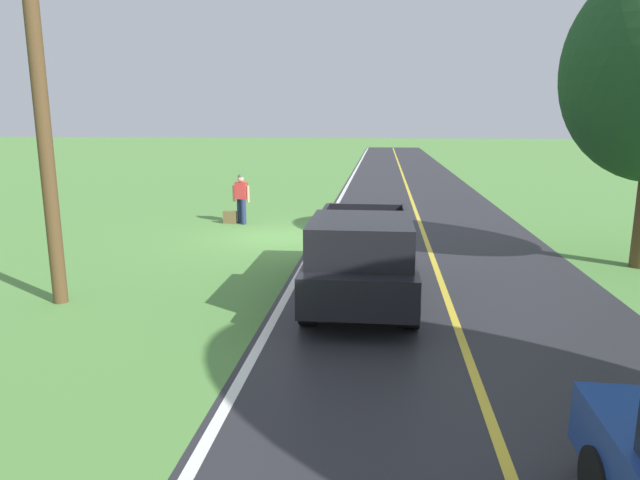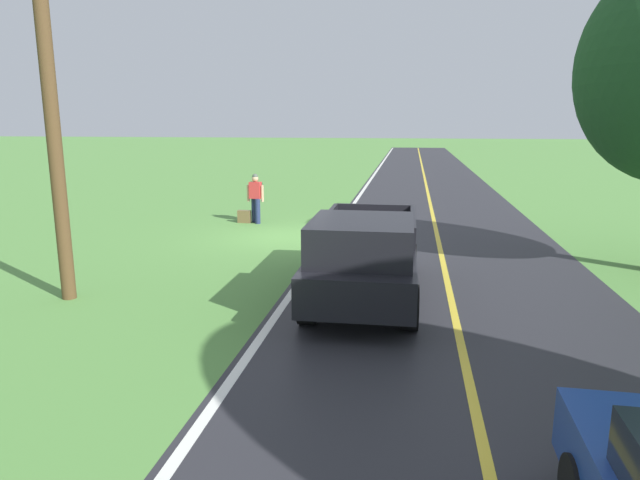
% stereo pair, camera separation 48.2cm
% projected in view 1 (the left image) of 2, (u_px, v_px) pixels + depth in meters
% --- Properties ---
extents(ground_plane, '(200.00, 200.00, 0.00)m').
position_uv_depth(ground_plane, '(278.00, 238.00, 17.42)').
color(ground_plane, '#568E42').
extents(road_surface, '(6.96, 120.00, 0.00)m').
position_uv_depth(road_surface, '(426.00, 241.00, 16.93)').
color(road_surface, '#28282D').
rests_on(road_surface, ground).
extents(lane_edge_line, '(0.16, 117.60, 0.00)m').
position_uv_depth(lane_edge_line, '(318.00, 238.00, 17.29)').
color(lane_edge_line, silver).
rests_on(lane_edge_line, ground).
extents(lane_centre_line, '(0.14, 117.60, 0.00)m').
position_uv_depth(lane_centre_line, '(426.00, 241.00, 16.93)').
color(lane_centre_line, gold).
rests_on(lane_centre_line, ground).
extents(hitchhiker_walking, '(0.62, 0.53, 1.75)m').
position_uv_depth(hitchhiker_walking, '(241.00, 196.00, 19.62)').
color(hitchhiker_walking, navy).
rests_on(hitchhiker_walking, ground).
extents(suitcase_carried, '(0.47, 0.23, 0.44)m').
position_uv_depth(suitcase_carried, '(230.00, 217.00, 19.77)').
color(suitcase_carried, brown).
rests_on(suitcase_carried, ground).
extents(pickup_truck_passing, '(2.13, 5.41, 1.82)m').
position_uv_depth(pickup_truck_passing, '(362.00, 254.00, 11.14)').
color(pickup_truck_passing, black).
rests_on(pickup_truck_passing, ground).
extents(utility_pole_roadside, '(0.28, 0.28, 8.73)m').
position_uv_depth(utility_pole_roadside, '(38.00, 77.00, 10.33)').
color(utility_pole_roadside, brown).
rests_on(utility_pole_roadside, ground).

